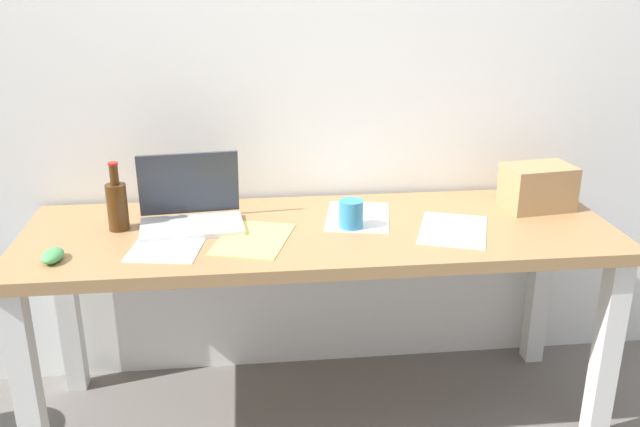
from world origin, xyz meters
The scene contains 12 objects.
ground_plane centered at (0.00, 0.00, 0.00)m, with size 8.00×8.00×0.00m, color slate.
back_wall centered at (0.00, 0.39, 1.30)m, with size 5.20×0.08×2.60m, color white.
desk centered at (0.00, 0.00, 0.63)m, with size 1.94×0.65×0.72m.
laptop_left centered at (-0.42, 0.07, 0.78)m, with size 0.35×0.25×0.23m.
beer_bottle centered at (-0.65, 0.06, 0.81)m, with size 0.07×0.07×0.23m.
computer_mouse centered at (-0.81, -0.18, 0.74)m, with size 0.06×0.10×0.03m, color #4C9E56.
cardboard_box centered at (0.78, 0.11, 0.80)m, with size 0.23×0.16×0.16m, color tan.
coffee_mug centered at (0.10, -0.01, 0.77)m, with size 0.08×0.08×0.10m, color #338CC6.
paper_sheet_front_left centered at (-0.48, -0.09, 0.72)m, with size 0.21×0.30×0.00m, color white.
paper_yellow_folder centered at (-0.22, -0.08, 0.72)m, with size 0.21×0.30×0.00m, color #F4E06B.
paper_sheet_near_back centered at (0.14, 0.08, 0.72)m, with size 0.21×0.30×0.00m, color white.
paper_sheet_front_right centered at (0.43, -0.07, 0.72)m, with size 0.21×0.30×0.00m, color white.
Camera 1 is at (-0.24, -2.10, 1.55)m, focal length 38.69 mm.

